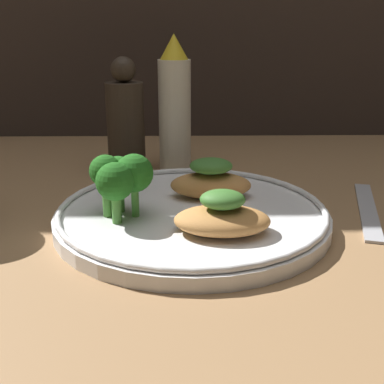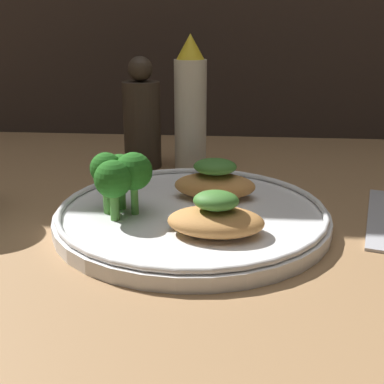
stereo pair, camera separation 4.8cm
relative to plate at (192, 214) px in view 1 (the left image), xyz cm
name	(u,v)px [view 1 (the left image)]	position (x,y,z in cm)	size (l,w,h in cm)	color
ground_plane	(192,228)	(0.00, 0.00, -1.49)	(180.00, 180.00, 1.00)	#936D47
plate	(192,214)	(0.00, 0.00, 0.00)	(27.72, 27.72, 2.00)	white
grilled_meat_front	(222,217)	(2.62, -5.48, 1.90)	(8.93, 6.04, 4.04)	#BC7F42
grilled_meat_middle	(211,181)	(2.11, 4.12, 2.19)	(8.93, 5.12, 4.36)	#BC7F42
broccoli_bunch	(120,177)	(-6.97, -1.49, 4.49)	(6.15, 6.44, 6.30)	#4C8E38
sauce_bottle	(175,107)	(-2.01, 20.29, 7.73)	(4.42, 4.42, 18.22)	silver
pepper_grinder	(126,121)	(-8.79, 20.29, 5.81)	(5.19, 5.19, 15.35)	#382D23
fork	(368,208)	(19.28, 3.13, -0.69)	(6.49, 17.26, 0.60)	#B2B2B7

